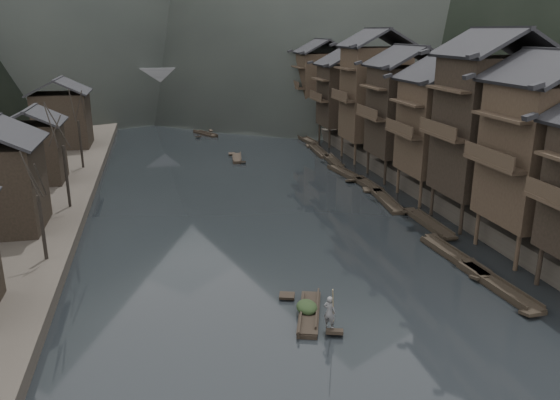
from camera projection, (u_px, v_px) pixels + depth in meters
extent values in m
plane|color=black|center=(297.00, 269.00, 36.77)|extent=(300.00, 300.00, 0.00)
cube|color=#2D2823|center=(458.00, 132.00, 81.11)|extent=(40.00, 200.00, 1.80)
cylinder|color=black|center=(539.00, 266.00, 34.15)|extent=(0.30, 0.30, 2.90)
cylinder|color=#30241A|center=(517.00, 252.00, 36.20)|extent=(0.30, 0.30, 2.90)
cylinder|color=#30241A|center=(477.00, 228.00, 40.67)|extent=(0.30, 0.30, 2.90)
cylinder|color=#30241A|center=(553.00, 249.00, 36.78)|extent=(0.30, 0.30, 2.90)
cylinder|color=#30241A|center=(510.00, 225.00, 41.25)|extent=(0.30, 0.30, 2.90)
cube|color=#30241A|center=(547.00, 154.00, 37.29)|extent=(7.00, 6.00, 9.46)
cube|color=#30241A|center=(494.00, 163.00, 36.59)|extent=(1.20, 5.70, 0.25)
cylinder|color=black|center=(461.00, 218.00, 42.72)|extent=(0.30, 0.30, 2.90)
cylinder|color=black|center=(432.00, 201.00, 47.19)|extent=(0.30, 0.30, 2.90)
cylinder|color=black|center=(493.00, 216.00, 43.30)|extent=(0.30, 0.30, 2.90)
cylinder|color=black|center=(461.00, 199.00, 47.77)|extent=(0.30, 0.30, 2.90)
cube|color=black|center=(489.00, 127.00, 43.60)|extent=(7.00, 6.00, 10.86)
cube|color=#30241A|center=(443.00, 135.00, 42.93)|extent=(1.20, 5.70, 0.25)
cylinder|color=#30241A|center=(420.00, 194.00, 49.24)|extent=(0.30, 0.30, 2.90)
cylinder|color=#30241A|center=(398.00, 180.00, 53.71)|extent=(0.30, 0.30, 2.90)
cylinder|color=#30241A|center=(448.00, 192.00, 49.82)|extent=(0.30, 0.30, 2.90)
cylinder|color=#30241A|center=(424.00, 178.00, 54.29)|extent=(0.30, 0.30, 2.90)
cube|color=#30241A|center=(444.00, 127.00, 50.48)|extent=(7.00, 6.00, 8.43)
cube|color=#30241A|center=(404.00, 133.00, 49.77)|extent=(1.20, 5.70, 0.25)
cylinder|color=black|center=(385.00, 172.00, 56.69)|extent=(0.30, 0.30, 2.90)
cylinder|color=black|center=(368.00, 162.00, 61.16)|extent=(0.30, 0.30, 2.90)
cylinder|color=black|center=(410.00, 171.00, 57.27)|extent=(0.30, 0.30, 2.90)
cylinder|color=black|center=(391.00, 161.00, 61.74)|extent=(0.30, 0.30, 2.90)
cube|color=black|center=(407.00, 111.00, 57.82)|extent=(7.00, 6.00, 9.19)
cube|color=#30241A|center=(371.00, 117.00, 57.12)|extent=(1.20, 5.70, 0.25)
cylinder|color=#30241A|center=(355.00, 154.00, 65.07)|extent=(0.30, 0.30, 2.90)
cylinder|color=#30241A|center=(342.00, 146.00, 69.54)|extent=(0.30, 0.30, 2.90)
cylinder|color=#30241A|center=(377.00, 153.00, 65.65)|extent=(0.30, 0.30, 2.90)
cylinder|color=#30241A|center=(362.00, 145.00, 70.12)|extent=(0.30, 0.30, 2.90)
cube|color=#30241A|center=(375.00, 94.00, 65.95)|extent=(7.00, 6.00, 10.89)
cube|color=#30241A|center=(343.00, 99.00, 65.27)|extent=(1.20, 5.70, 0.25)
cylinder|color=black|center=(330.00, 138.00, 74.39)|extent=(0.30, 0.30, 2.90)
cylinder|color=black|center=(319.00, 132.00, 78.86)|extent=(0.30, 0.30, 2.90)
cylinder|color=black|center=(349.00, 138.00, 74.96)|extent=(0.30, 0.30, 2.90)
cylinder|color=black|center=(338.00, 132.00, 79.43)|extent=(0.30, 0.30, 2.90)
cube|color=black|center=(347.00, 96.00, 75.66)|extent=(7.00, 6.00, 8.23)
cube|color=#30241A|center=(319.00, 100.00, 74.94)|extent=(1.20, 5.70, 0.25)
cylinder|color=#30241A|center=(306.00, 124.00, 85.56)|extent=(0.30, 0.30, 2.90)
cylinder|color=#30241A|center=(299.00, 120.00, 90.03)|extent=(0.30, 0.30, 2.90)
cylinder|color=#30241A|center=(323.00, 124.00, 86.14)|extent=(0.30, 0.30, 2.90)
cylinder|color=#30241A|center=(315.00, 119.00, 90.61)|extent=(0.30, 0.30, 2.90)
cube|color=#30241A|center=(322.00, 84.00, 86.67)|extent=(7.00, 6.00, 9.37)
cube|color=#30241A|center=(297.00, 87.00, 85.97)|extent=(1.20, 5.70, 0.25)
cube|color=black|center=(35.00, 150.00, 53.61)|extent=(5.00, 5.00, 5.80)
cube|color=black|center=(62.00, 118.00, 70.22)|extent=(6.50, 6.50, 6.80)
cylinder|color=black|center=(31.00, 225.00, 35.20)|extent=(0.24, 0.24, 4.37)
cylinder|color=black|center=(58.00, 174.00, 45.77)|extent=(0.24, 0.24, 5.29)
cylinder|color=black|center=(79.00, 142.00, 59.25)|extent=(0.24, 0.24, 5.17)
cube|color=black|center=(498.00, 287.00, 33.93)|extent=(1.61, 7.30, 0.30)
cube|color=black|center=(498.00, 284.00, 33.88)|extent=(1.65, 7.16, 0.10)
cube|color=black|center=(471.00, 262.00, 37.17)|extent=(1.00, 0.95, 0.36)
cube|color=black|center=(531.00, 312.00, 30.61)|extent=(1.00, 0.95, 0.36)
cube|color=black|center=(454.00, 256.00, 38.44)|extent=(1.57, 7.41, 0.30)
cube|color=black|center=(454.00, 254.00, 38.38)|extent=(1.62, 7.27, 0.10)
cube|color=black|center=(433.00, 237.00, 41.73)|extent=(0.99, 0.96, 0.36)
cube|color=black|center=(479.00, 276.00, 35.07)|extent=(0.99, 0.96, 0.36)
cube|color=black|center=(429.00, 224.00, 44.88)|extent=(1.16, 6.95, 0.30)
cube|color=black|center=(429.00, 222.00, 44.83)|extent=(1.21, 6.81, 0.10)
cube|color=black|center=(411.00, 210.00, 47.94)|extent=(0.94, 0.86, 0.35)
cube|color=black|center=(450.00, 237.00, 41.75)|extent=(0.94, 0.86, 0.35)
cube|color=black|center=(386.00, 201.00, 51.02)|extent=(1.85, 7.57, 0.30)
cube|color=black|center=(386.00, 199.00, 50.97)|extent=(1.89, 7.43, 0.10)
cube|color=black|center=(368.00, 189.00, 54.24)|extent=(1.02, 1.01, 0.36)
cube|color=black|center=(406.00, 211.00, 47.72)|extent=(1.02, 1.01, 0.36)
cube|color=black|center=(368.00, 185.00, 56.16)|extent=(1.31, 5.84, 0.30)
cube|color=black|center=(368.00, 183.00, 56.10)|extent=(1.36, 5.73, 0.10)
cube|color=black|center=(359.00, 177.00, 58.73)|extent=(0.96, 0.75, 0.32)
cube|color=black|center=(377.00, 191.00, 53.50)|extent=(0.96, 0.75, 0.32)
cube|color=black|center=(345.00, 173.00, 60.81)|extent=(2.03, 6.88, 0.30)
cube|color=black|center=(345.00, 172.00, 60.76)|extent=(2.06, 6.75, 0.10)
cube|color=black|center=(339.00, 165.00, 63.87)|extent=(1.04, 0.96, 0.35)
cube|color=black|center=(351.00, 180.00, 57.67)|extent=(1.04, 0.96, 0.35)
cube|color=black|center=(331.00, 160.00, 66.98)|extent=(1.54, 5.95, 0.30)
cube|color=black|center=(331.00, 159.00, 66.92)|extent=(1.58, 5.84, 0.10)
cube|color=black|center=(323.00, 154.00, 69.51)|extent=(0.99, 0.80, 0.32)
cube|color=black|center=(340.00, 164.00, 64.35)|extent=(0.99, 0.80, 0.32)
cube|color=black|center=(318.00, 151.00, 71.83)|extent=(1.52, 7.41, 0.30)
cube|color=black|center=(318.00, 150.00, 71.77)|extent=(1.57, 7.27, 0.10)
cube|color=black|center=(310.00, 145.00, 75.03)|extent=(0.99, 0.95, 0.36)
cube|color=black|center=(328.00, 156.00, 68.54)|extent=(0.99, 0.95, 0.36)
cube|color=black|center=(307.00, 140.00, 79.21)|extent=(1.66, 7.33, 0.30)
cube|color=black|center=(307.00, 139.00, 79.16)|extent=(1.70, 7.19, 0.10)
cube|color=black|center=(302.00, 135.00, 82.46)|extent=(1.00, 0.96, 0.36)
cube|color=black|center=(311.00, 144.00, 75.87)|extent=(1.00, 0.96, 0.36)
cube|color=black|center=(298.00, 135.00, 83.37)|extent=(1.13, 6.29, 0.30)
cube|color=black|center=(298.00, 133.00, 83.32)|extent=(1.19, 6.16, 0.10)
cube|color=black|center=(293.00, 130.00, 86.14)|extent=(0.94, 0.78, 0.33)
cube|color=black|center=(303.00, 137.00, 80.52)|extent=(0.94, 0.78, 0.33)
cube|color=black|center=(237.00, 158.00, 67.95)|extent=(1.63, 4.98, 0.30)
cube|color=black|center=(237.00, 157.00, 67.90)|extent=(1.67, 4.89, 0.10)
cube|color=black|center=(232.00, 153.00, 70.01)|extent=(0.92, 0.72, 0.30)
cube|color=black|center=(242.00, 161.00, 65.81)|extent=(0.92, 0.72, 0.30)
cube|color=black|center=(205.00, 134.00, 83.99)|extent=(3.45, 5.33, 0.30)
cube|color=black|center=(205.00, 133.00, 83.94)|extent=(3.44, 5.25, 0.10)
cube|color=black|center=(212.00, 130.00, 86.38)|extent=(1.07, 1.00, 0.31)
cube|color=black|center=(198.00, 136.00, 81.52)|extent=(1.07, 1.00, 0.31)
cube|color=#4C4C4F|center=(202.00, 76.00, 101.69)|extent=(40.00, 6.00, 1.60)
cube|color=#4C4C4F|center=(203.00, 70.00, 98.79)|extent=(40.00, 0.50, 1.00)
cube|color=#4C4C4F|center=(200.00, 68.00, 103.82)|extent=(40.00, 0.50, 1.00)
cube|color=#4C4C4F|center=(126.00, 100.00, 99.94)|extent=(3.20, 6.00, 6.40)
cube|color=#4C4C4F|center=(178.00, 99.00, 101.94)|extent=(3.20, 6.00, 6.40)
cube|color=#4C4C4F|center=(226.00, 97.00, 103.83)|extent=(3.20, 6.00, 6.40)
cube|color=#4C4C4F|center=(275.00, 96.00, 105.82)|extent=(3.20, 6.00, 6.40)
cube|color=black|center=(309.00, 314.00, 30.69)|extent=(2.59, 5.03, 0.30)
cube|color=black|center=(309.00, 311.00, 30.64)|extent=(2.61, 4.95, 0.10)
cube|color=black|center=(287.00, 295.00, 32.59)|extent=(1.06, 0.88, 0.30)
cube|color=black|center=(335.00, 330.00, 28.71)|extent=(1.06, 0.88, 0.30)
ellipsoid|color=black|center=(307.00, 302.00, 30.70)|extent=(1.18, 1.55, 0.71)
imported|color=#535355|center=(330.00, 308.00, 28.79)|extent=(0.80, 0.78, 1.85)
cylinder|color=#8C7A51|center=(335.00, 260.00, 28.02)|extent=(1.08, 2.66, 3.67)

